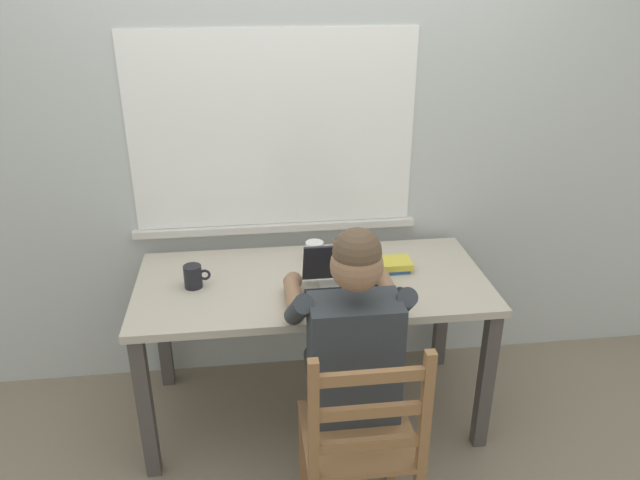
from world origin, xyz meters
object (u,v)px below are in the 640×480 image
(coffee_mug_dark, at_px, (193,277))
(coffee_mug_white, at_px, (315,251))
(seated_person, at_px, (349,347))
(desk, at_px, (312,297))
(wooden_chair, at_px, (361,442))
(computer_mouse, at_px, (402,293))
(laptop, at_px, (344,285))
(book_stack_main, at_px, (392,265))

(coffee_mug_dark, bearing_deg, coffee_mug_white, 19.09)
(coffee_mug_white, bearing_deg, seated_person, -84.45)
(desk, relative_size, wooden_chair, 1.71)
(computer_mouse, height_order, coffee_mug_dark, coffee_mug_dark)
(desk, xyz_separation_m, coffee_mug_dark, (-0.53, -0.00, 0.14))
(desk, xyz_separation_m, seated_person, (0.10, -0.45, 0.02))
(laptop, relative_size, coffee_mug_dark, 2.80)
(wooden_chair, bearing_deg, computer_mouse, 63.04)
(wooden_chair, xyz_separation_m, laptop, (0.02, 0.57, 0.34))
(seated_person, relative_size, book_stack_main, 6.99)
(laptop, xyz_separation_m, coffee_mug_dark, (-0.64, 0.16, 0.00))
(book_stack_main, bearing_deg, desk, -171.53)
(seated_person, bearing_deg, desk, 102.25)
(seated_person, distance_m, coffee_mug_white, 0.65)
(computer_mouse, relative_size, coffee_mug_dark, 0.85)
(coffee_mug_dark, distance_m, book_stack_main, 0.91)
(desk, relative_size, coffee_mug_white, 12.83)
(wooden_chair, xyz_separation_m, book_stack_main, (0.28, 0.78, 0.32))
(desk, bearing_deg, computer_mouse, -28.72)
(coffee_mug_dark, bearing_deg, laptop, -13.72)
(laptop, xyz_separation_m, coffee_mug_white, (-0.08, 0.35, -0.00))
(coffee_mug_white, bearing_deg, computer_mouse, -49.85)
(coffee_mug_dark, bearing_deg, book_stack_main, 3.79)
(wooden_chair, relative_size, coffee_mug_dark, 7.86)
(laptop, distance_m, coffee_mug_white, 0.36)
(computer_mouse, bearing_deg, book_stack_main, 86.46)
(wooden_chair, relative_size, computer_mouse, 9.25)
(laptop, distance_m, coffee_mug_dark, 0.66)
(laptop, relative_size, computer_mouse, 3.30)
(computer_mouse, relative_size, book_stack_main, 0.57)
(seated_person, height_order, coffee_mug_white, seated_person)
(desk, distance_m, coffee_mug_dark, 0.55)
(wooden_chair, distance_m, coffee_mug_dark, 1.01)
(seated_person, height_order, wooden_chair, seated_person)
(computer_mouse, bearing_deg, coffee_mug_white, 130.15)
(desk, relative_size, book_stack_main, 9.00)
(laptop, bearing_deg, computer_mouse, -9.02)
(wooden_chair, distance_m, laptop, 0.66)
(book_stack_main, bearing_deg, wooden_chair, -109.92)
(computer_mouse, bearing_deg, seated_person, -137.39)
(seated_person, distance_m, coffee_mug_dark, 0.77)
(coffee_mug_white, bearing_deg, wooden_chair, -86.14)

